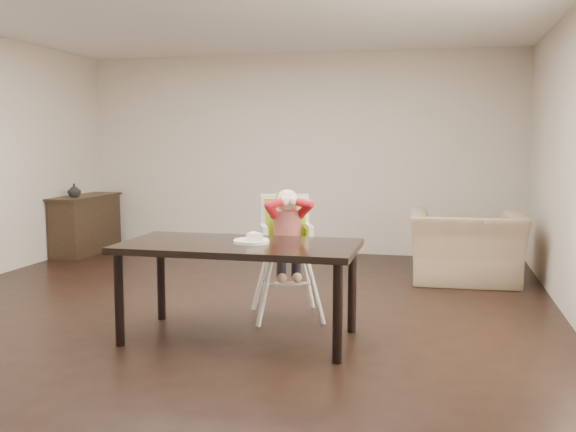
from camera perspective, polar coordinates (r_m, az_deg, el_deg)
The scene contains 8 objects.
ground at distance 5.65m, azimuth -6.95°, elevation -8.99°, with size 7.00×7.00×0.00m, color black.
room_walls at distance 5.46m, azimuth -7.23°, elevation 10.12°, with size 6.02×7.02×2.71m.
dining_table at distance 4.91m, azimuth -4.36°, elevation -3.32°, with size 1.80×0.90×0.75m.
high_chair at distance 5.53m, azimuth -0.12°, elevation -0.98°, with size 0.60×0.60×1.11m.
plate at distance 4.89m, azimuth -3.19°, elevation -2.10°, with size 0.29×0.29×0.08m.
armchair at distance 7.19m, azimuth 15.55°, elevation -1.63°, with size 1.18×0.77×1.03m, color #967E5F.
sideboard at distance 9.17m, azimuth -17.53°, elevation -0.70°, with size 0.44×1.26×0.79m.
vase at distance 8.91m, azimuth -18.47°, elevation 2.16°, with size 0.17×0.18×0.17m, color #99999E.
Camera 1 is at (1.90, -5.10, 1.52)m, focal length 40.00 mm.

